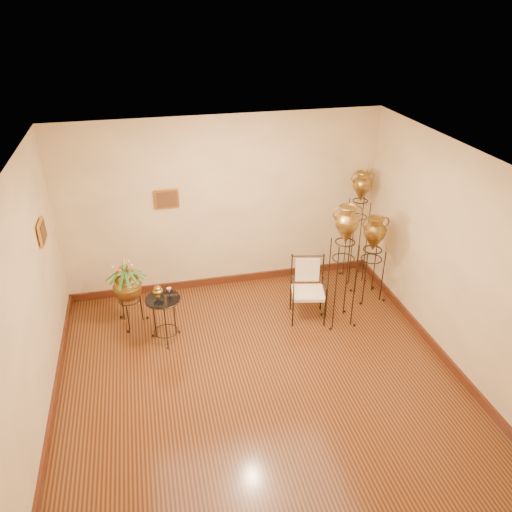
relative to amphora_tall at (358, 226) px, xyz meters
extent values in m
plane|color=brown|center=(-2.15, -2.15, -0.98)|extent=(5.00, 5.00, 0.00)
cube|color=#481F10|center=(-2.15, 0.33, -0.92)|extent=(5.00, 0.04, 0.12)
cube|color=#481F10|center=(-4.63, -2.15, -0.92)|extent=(0.04, 5.00, 0.12)
cube|color=#481F10|center=(0.33, -2.15, -0.92)|extent=(0.04, 5.00, 0.12)
cube|color=gold|center=(-3.00, 0.31, 0.62)|extent=(0.36, 0.03, 0.29)
cube|color=gold|center=(-4.61, -0.70, 0.72)|extent=(0.03, 0.36, 0.29)
cube|color=beige|center=(-1.14, -0.94, -0.54)|extent=(0.55, 0.52, 0.05)
cube|color=beige|center=(-1.14, -0.94, -0.27)|extent=(0.35, 0.10, 0.37)
cylinder|color=black|center=(-3.23, -0.99, -0.30)|extent=(0.47, 0.47, 0.02)
camera|label=1|loc=(-3.30, -6.78, 3.41)|focal=35.00mm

